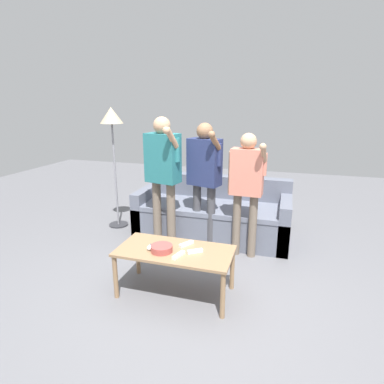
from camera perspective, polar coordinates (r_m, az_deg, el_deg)
name	(u,v)px	position (r m, az deg, el deg)	size (l,w,h in m)	color
ground_plane	(191,292)	(3.23, -0.10, -17.62)	(12.00, 12.00, 0.00)	slate
couch	(213,215)	(4.38, 3.82, -4.19)	(2.05, 0.87, 0.78)	slate
coffee_table	(175,255)	(3.02, -3.11, -11.35)	(1.08, 0.53, 0.46)	#997551
snack_bowl	(162,248)	(2.96, -5.52, -10.14)	(0.20, 0.20, 0.06)	#B24C47
game_remote_nunchuk	(150,247)	(3.01, -7.55, -9.90)	(0.06, 0.09, 0.05)	white
floor_lamp	(112,126)	(4.59, -14.29, 11.56)	(0.32, 0.32, 1.73)	#2D2D33
player_left	(163,168)	(3.82, -5.31, 4.35)	(0.47, 0.44, 1.63)	#756656
player_center	(204,172)	(3.81, 2.24, 3.72)	(0.45, 0.42, 1.56)	#47474C
player_right	(247,181)	(3.63, 9.86, 1.93)	(0.43, 0.33, 1.47)	#756656
game_remote_wand_near	(195,251)	(2.93, 0.55, -10.67)	(0.14, 0.11, 0.03)	white
game_remote_wand_far	(186,244)	(3.07, -1.02, -9.39)	(0.11, 0.16, 0.03)	white
game_remote_wand_spare	(179,255)	(2.86, -2.45, -11.35)	(0.08, 0.16, 0.03)	white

